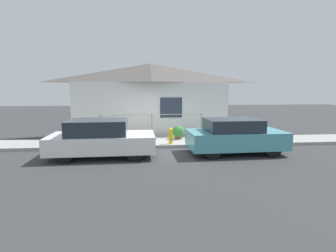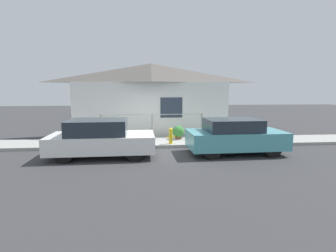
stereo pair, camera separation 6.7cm
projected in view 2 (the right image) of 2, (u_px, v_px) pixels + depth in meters
name	position (u px, v px, depth m)	size (l,w,h in m)	color
ground_plane	(154.00, 148.00, 10.95)	(60.00, 60.00, 0.00)	#38383A
sidewalk	(153.00, 143.00, 11.84)	(24.00, 1.84, 0.13)	#9E9E99
house	(151.00, 78.00, 13.76)	(8.23, 2.23, 3.81)	white
fence	(152.00, 125.00, 12.50)	(4.90, 0.10, 1.18)	#999993
car_left	(101.00, 138.00, 9.55)	(3.80, 1.86, 1.37)	white
car_right	(235.00, 136.00, 10.01)	(3.67, 1.80, 1.34)	teal
fire_hydrant	(171.00, 135.00, 11.21)	(0.36, 0.16, 0.69)	yellow
potted_plant_near_hydrant	(178.00, 132.00, 12.31)	(0.55, 0.55, 0.63)	brown
potted_plant_by_fence	(103.00, 134.00, 12.06)	(0.36, 0.36, 0.52)	#9E5638
potted_plant_corner	(220.00, 133.00, 12.33)	(0.38, 0.38, 0.52)	brown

